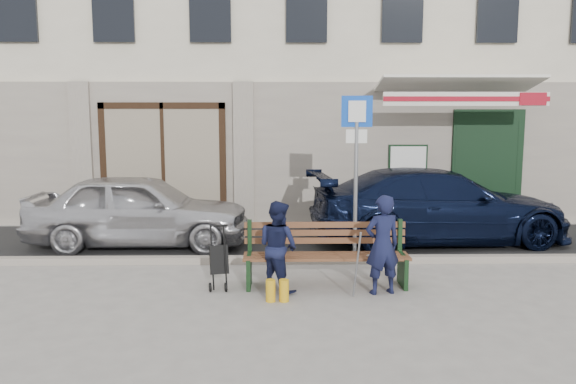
{
  "coord_description": "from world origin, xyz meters",
  "views": [
    {
      "loc": [
        -0.63,
        -7.7,
        2.5
      ],
      "look_at": [
        -0.46,
        1.6,
        1.2
      ],
      "focal_mm": 35.0,
      "sensor_mm": 36.0,
      "label": 1
    }
  ],
  "objects_px": {
    "car_navy": "(438,206)",
    "bench": "(323,255)",
    "woman": "(278,246)",
    "car_silver": "(140,210)",
    "man": "(382,245)",
    "parking_sign": "(356,150)",
    "stroller": "(219,261)"
  },
  "relations": [
    {
      "from": "car_navy",
      "to": "bench",
      "type": "distance_m",
      "value": 3.73
    },
    {
      "from": "car_navy",
      "to": "woman",
      "type": "distance_m",
      "value": 4.32
    },
    {
      "from": "bench",
      "to": "car_silver",
      "type": "bearing_deg",
      "value": 141.79
    },
    {
      "from": "man",
      "to": "car_silver",
      "type": "bearing_deg",
      "value": -51.03
    },
    {
      "from": "car_silver",
      "to": "bench",
      "type": "distance_m",
      "value": 4.17
    },
    {
      "from": "car_silver",
      "to": "woman",
      "type": "distance_m",
      "value": 3.82
    },
    {
      "from": "car_silver",
      "to": "bench",
      "type": "relative_size",
      "value": 1.72
    },
    {
      "from": "parking_sign",
      "to": "man",
      "type": "height_order",
      "value": "parking_sign"
    },
    {
      "from": "bench",
      "to": "car_navy",
      "type": "bearing_deg",
      "value": 48.43
    },
    {
      "from": "bench",
      "to": "stroller",
      "type": "height_order",
      "value": "bench"
    },
    {
      "from": "stroller",
      "to": "man",
      "type": "bearing_deg",
      "value": -20.23
    },
    {
      "from": "bench",
      "to": "man",
      "type": "xyz_separation_m",
      "value": [
        0.8,
        -0.35,
        0.24
      ]
    },
    {
      "from": "woman",
      "to": "stroller",
      "type": "xyz_separation_m",
      "value": [
        -0.85,
        0.14,
        -0.25
      ]
    },
    {
      "from": "car_silver",
      "to": "stroller",
      "type": "height_order",
      "value": "car_silver"
    },
    {
      "from": "car_navy",
      "to": "man",
      "type": "bearing_deg",
      "value": 146.49
    },
    {
      "from": "parking_sign",
      "to": "man",
      "type": "bearing_deg",
      "value": -82.06
    },
    {
      "from": "parking_sign",
      "to": "man",
      "type": "xyz_separation_m",
      "value": [
        0.13,
        -1.85,
        -1.19
      ]
    },
    {
      "from": "man",
      "to": "stroller",
      "type": "bearing_deg",
      "value": -22.43
    },
    {
      "from": "stroller",
      "to": "parking_sign",
      "type": "bearing_deg",
      "value": 22.6
    },
    {
      "from": "stroller",
      "to": "bench",
      "type": "bearing_deg",
      "value": -10.67
    },
    {
      "from": "car_silver",
      "to": "man",
      "type": "bearing_deg",
      "value": -125.74
    },
    {
      "from": "woman",
      "to": "man",
      "type": "bearing_deg",
      "value": -141.82
    },
    {
      "from": "man",
      "to": "woman",
      "type": "distance_m",
      "value": 1.46
    },
    {
      "from": "car_silver",
      "to": "bench",
      "type": "bearing_deg",
      "value": -128.21
    },
    {
      "from": "bench",
      "to": "stroller",
      "type": "bearing_deg",
      "value": -177.58
    },
    {
      "from": "car_silver",
      "to": "woman",
      "type": "bearing_deg",
      "value": -136.73
    },
    {
      "from": "car_navy",
      "to": "stroller",
      "type": "height_order",
      "value": "car_navy"
    },
    {
      "from": "car_silver",
      "to": "stroller",
      "type": "xyz_separation_m",
      "value": [
        1.77,
        -2.64,
        -0.31
      ]
    },
    {
      "from": "bench",
      "to": "woman",
      "type": "xyz_separation_m",
      "value": [
        -0.65,
        -0.21,
        0.19
      ]
    },
    {
      "from": "man",
      "to": "stroller",
      "type": "relative_size",
      "value": 1.55
    },
    {
      "from": "car_silver",
      "to": "stroller",
      "type": "bearing_deg",
      "value": -146.19
    },
    {
      "from": "car_silver",
      "to": "car_navy",
      "type": "height_order",
      "value": "car_navy"
    }
  ]
}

